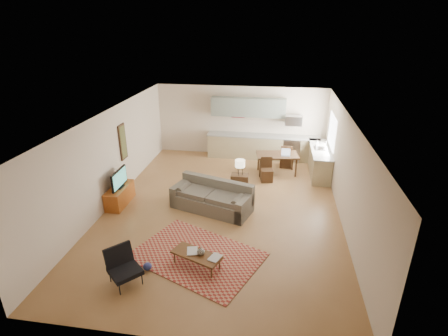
% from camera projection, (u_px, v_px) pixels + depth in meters
% --- Properties ---
extents(room, '(9.00, 9.00, 9.00)m').
position_uv_depth(room, '(222.00, 166.00, 9.44)').
color(room, olive).
rests_on(room, ground).
extents(kitchen_counter_back, '(4.26, 0.64, 0.92)m').
position_uv_depth(kitchen_counter_back, '(262.00, 147.00, 13.46)').
color(kitchen_counter_back, tan).
rests_on(kitchen_counter_back, ground).
extents(kitchen_counter_right, '(0.64, 2.26, 0.92)m').
position_uv_depth(kitchen_counter_right, '(319.00, 161.00, 12.10)').
color(kitchen_counter_right, tan).
rests_on(kitchen_counter_right, ground).
extents(kitchen_range, '(0.62, 0.62, 0.90)m').
position_uv_depth(kitchen_range, '(291.00, 149.00, 13.31)').
color(kitchen_range, '#A5A8AD').
rests_on(kitchen_range, ground).
extents(kitchen_microwave, '(0.62, 0.40, 0.35)m').
position_uv_depth(kitchen_microwave, '(294.00, 120.00, 12.89)').
color(kitchen_microwave, '#A5A8AD').
rests_on(kitchen_microwave, room).
extents(upper_cabinets, '(2.80, 0.34, 0.70)m').
position_uv_depth(upper_cabinets, '(248.00, 107.00, 13.09)').
color(upper_cabinets, gray).
rests_on(upper_cabinets, room).
extents(window_right, '(0.02, 1.40, 1.05)m').
position_uv_depth(window_right, '(332.00, 131.00, 11.63)').
color(window_right, white).
rests_on(window_right, room).
extents(wall_art_left, '(0.06, 0.42, 1.10)m').
position_uv_depth(wall_art_left, '(123.00, 142.00, 10.63)').
color(wall_art_left, olive).
rests_on(wall_art_left, room).
extents(triptych, '(1.70, 0.04, 0.50)m').
position_uv_depth(triptych, '(238.00, 111.00, 13.36)').
color(triptych, beige).
rests_on(triptych, room).
extents(rug, '(3.30, 2.86, 0.02)m').
position_uv_depth(rug, '(197.00, 256.00, 7.99)').
color(rug, maroon).
rests_on(rug, floor).
extents(sofa, '(2.54, 1.68, 0.81)m').
position_uv_depth(sofa, '(212.00, 196.00, 9.81)').
color(sofa, '#5C5548').
rests_on(sofa, floor).
extents(coffee_table, '(1.19, 0.83, 0.33)m').
position_uv_depth(coffee_table, '(197.00, 260.00, 7.59)').
color(coffee_table, '#4F2E14').
rests_on(coffee_table, floor).
extents(book_a, '(0.37, 0.41, 0.03)m').
position_uv_depth(book_a, '(187.00, 251.00, 7.59)').
color(book_a, maroon).
rests_on(book_a, coffee_table).
extents(book_b, '(0.43, 0.46, 0.02)m').
position_uv_depth(book_b, '(211.00, 256.00, 7.45)').
color(book_b, navy).
rests_on(book_b, coffee_table).
extents(vase, '(0.24, 0.24, 0.18)m').
position_uv_depth(vase, '(201.00, 251.00, 7.49)').
color(vase, black).
rests_on(vase, coffee_table).
extents(armchair, '(0.95, 0.95, 0.77)m').
position_uv_depth(armchair, '(125.00, 268.00, 7.03)').
color(armchair, black).
rests_on(armchair, floor).
extents(tv_credenza, '(0.45, 1.17, 0.54)m').
position_uv_depth(tv_credenza, '(120.00, 195.00, 10.16)').
color(tv_credenza, '#924414').
rests_on(tv_credenza, floor).
extents(tv, '(0.09, 0.90, 0.54)m').
position_uv_depth(tv, '(119.00, 179.00, 9.94)').
color(tv, black).
rests_on(tv, tv_credenza).
extents(console_table, '(0.54, 0.36, 0.62)m').
position_uv_depth(console_table, '(240.00, 184.00, 10.78)').
color(console_table, '#342113').
rests_on(console_table, floor).
extents(table_lamp, '(0.33, 0.33, 0.50)m').
position_uv_depth(table_lamp, '(240.00, 167.00, 10.56)').
color(table_lamp, beige).
rests_on(table_lamp, console_table).
extents(dining_table, '(1.52, 1.03, 0.71)m').
position_uv_depth(dining_table, '(277.00, 164.00, 12.14)').
color(dining_table, '#342113').
rests_on(dining_table, floor).
extents(dining_chair_near, '(0.45, 0.46, 0.80)m').
position_uv_depth(dining_chair_near, '(267.00, 170.00, 11.56)').
color(dining_chair_near, '#342113').
rests_on(dining_chair_near, floor).
extents(dining_chair_far, '(0.41, 0.43, 0.86)m').
position_uv_depth(dining_chair_far, '(286.00, 156.00, 12.68)').
color(dining_chair_far, '#342113').
rests_on(dining_chair_far, floor).
extents(laptop, '(0.31, 0.24, 0.23)m').
position_uv_depth(laptop, '(286.00, 153.00, 11.83)').
color(laptop, '#A5A8AD').
rests_on(laptop, dining_table).
extents(soap_bottle, '(0.10, 0.10, 0.19)m').
position_uv_depth(soap_bottle, '(317.00, 143.00, 12.19)').
color(soap_bottle, beige).
rests_on(soap_bottle, kitchen_counter_right).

